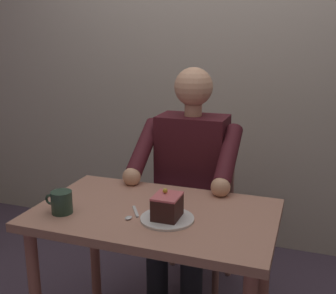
% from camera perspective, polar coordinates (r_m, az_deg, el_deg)
% --- Properties ---
extents(cafe_rear_panel, '(6.40, 0.12, 3.00)m').
position_cam_1_polar(cafe_rear_panel, '(2.81, 7.84, 16.74)').
color(cafe_rear_panel, beige).
rests_on(cafe_rear_panel, ground).
extents(dining_table, '(1.00, 0.61, 0.71)m').
position_cam_1_polar(dining_table, '(1.78, -1.84, -11.71)').
color(dining_table, tan).
rests_on(dining_table, ground).
extents(chair, '(0.42, 0.42, 0.91)m').
position_cam_1_polar(chair, '(2.39, 3.93, -7.20)').
color(chair, '#A67164').
rests_on(chair, ground).
extents(seated_person, '(0.53, 0.58, 1.26)m').
position_cam_1_polar(seated_person, '(2.18, 2.76, -5.14)').
color(seated_person, '#4C1821').
rests_on(seated_person, ground).
extents(dessert_plate, '(0.21, 0.21, 0.01)m').
position_cam_1_polar(dessert_plate, '(1.65, -0.11, -9.84)').
color(dessert_plate, white).
rests_on(dessert_plate, dining_table).
extents(cake_slice, '(0.10, 0.12, 0.11)m').
position_cam_1_polar(cake_slice, '(1.63, -0.12, -8.16)').
color(cake_slice, '#341A17').
rests_on(cake_slice, dessert_plate).
extents(coffee_cup, '(0.12, 0.09, 0.09)m').
position_cam_1_polar(coffee_cup, '(1.75, -14.47, -7.32)').
color(coffee_cup, '#274031').
rests_on(coffee_cup, dining_table).
extents(dessert_spoon, '(0.07, 0.14, 0.01)m').
position_cam_1_polar(dessert_spoon, '(1.69, -5.00, -9.29)').
color(dessert_spoon, silver).
rests_on(dessert_spoon, dining_table).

